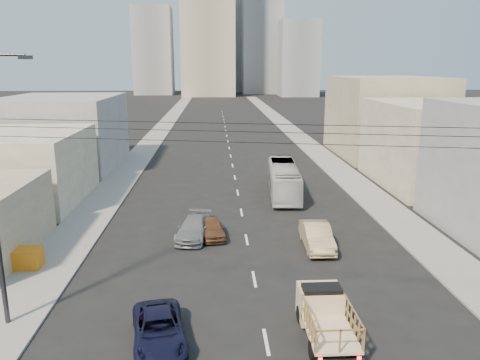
{
  "coord_description": "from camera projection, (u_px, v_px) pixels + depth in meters",
  "views": [
    {
      "loc": [
        -2.08,
        -15.51,
        11.38
      ],
      "look_at": [
        -0.3,
        16.6,
        3.5
      ],
      "focal_mm": 35.0,
      "sensor_mm": 36.0,
      "label": 1
    }
  ],
  "objects": [
    {
      "name": "crate_stack",
      "position": [
        25.0,
        258.0,
        26.71
      ],
      "size": [
        1.8,
        1.2,
        1.14
      ],
      "color": "orange",
      "rests_on": "sidewalk_left"
    },
    {
      "name": "bldg_right_mid",
      "position": [
        438.0,
        144.0,
        45.11
      ],
      "size": [
        11.0,
        14.0,
        8.0
      ],
      "primitive_type": "cube",
      "color": "#A59E85",
      "rests_on": "ground"
    },
    {
      "name": "city_bus",
      "position": [
        284.0,
        179.0,
        42.03
      ],
      "size": [
        3.21,
        10.48,
        2.87
      ],
      "primitive_type": "imported",
      "rotation": [
        0.0,
        0.0,
        -0.08
      ],
      "color": "beige",
      "rests_on": "ground"
    },
    {
      "name": "midrise_east",
      "position": [
        298.0,
        58.0,
        176.15
      ],
      "size": [
        14.0,
        14.0,
        28.0
      ],
      "primitive_type": "cube",
      "color": "gray",
      "rests_on": "ground"
    },
    {
      "name": "high_rise_tower",
      "position": [
        208.0,
        15.0,
        175.37
      ],
      "size": [
        20.0,
        20.0,
        60.0
      ],
      "primitive_type": "cube",
      "color": "tan",
      "rests_on": "ground"
    },
    {
      "name": "flatbed_pickup",
      "position": [
        326.0,
        313.0,
        19.99
      ],
      "size": [
        1.95,
        4.41,
        1.9
      ],
      "color": "beige",
      "rests_on": "ground"
    },
    {
      "name": "midrise_nw",
      "position": [
        153.0,
        51.0,
        186.98
      ],
      "size": [
        15.0,
        15.0,
        34.0
      ],
      "primitive_type": "cube",
      "color": "gray",
      "rests_on": "ground"
    },
    {
      "name": "bldg_left_far",
      "position": [
        63.0,
        132.0,
        53.69
      ],
      "size": [
        12.0,
        16.0,
        8.0
      ],
      "primitive_type": "cube",
      "color": "gray",
      "rests_on": "ground"
    },
    {
      "name": "navy_pickup",
      "position": [
        159.0,
        330.0,
        19.55
      ],
      "size": [
        2.88,
        4.89,
        1.27
      ],
      "primitive_type": "imported",
      "rotation": [
        0.0,
        0.0,
        0.18
      ],
      "color": "black",
      "rests_on": "ground"
    },
    {
      "name": "sedan_tan",
      "position": [
        317.0,
        236.0,
        29.9
      ],
      "size": [
        1.78,
        4.79,
        1.56
      ],
      "primitive_type": "imported",
      "rotation": [
        0.0,
        0.0,
        -0.03
      ],
      "color": "tan",
      "rests_on": "ground"
    },
    {
      "name": "sedan_grey",
      "position": [
        194.0,
        228.0,
        31.62
      ],
      "size": [
        2.68,
        4.99,
        1.38
      ],
      "primitive_type": "imported",
      "rotation": [
        0.0,
        0.0,
        -0.17
      ],
      "color": "slate",
      "rests_on": "ground"
    },
    {
      "name": "midrise_ne",
      "position": [
        262.0,
        44.0,
        193.48
      ],
      "size": [
        16.0,
        16.0,
        40.0
      ],
      "primitive_type": "cube",
      "color": "gray",
      "rests_on": "ground"
    },
    {
      "name": "bldg_left_mid",
      "position": [
        14.0,
        168.0,
        39.4
      ],
      "size": [
        11.0,
        12.0,
        6.0
      ],
      "primitive_type": "cube",
      "color": "#A59E85",
      "rests_on": "ground"
    },
    {
      "name": "lane_dashes",
      "position": [
        228.0,
        145.0,
        69.26
      ],
      "size": [
        0.15,
        104.0,
        0.01
      ],
      "color": "silver",
      "rests_on": "ground"
    },
    {
      "name": "bldg_right_far",
      "position": [
        385.0,
        116.0,
        60.42
      ],
      "size": [
        12.0,
        16.0,
        10.0
      ],
      "primitive_type": "cube",
      "color": "gray",
      "rests_on": "ground"
    },
    {
      "name": "overhead_wires",
      "position": [
        271.0,
        133.0,
        17.18
      ],
      "size": [
        23.01,
        5.02,
        0.72
      ],
      "color": "black",
      "rests_on": "ground"
    },
    {
      "name": "midrise_back",
      "position": [
        231.0,
        41.0,
        206.9
      ],
      "size": [
        18.0,
        18.0,
        44.0
      ],
      "primitive_type": "cube",
      "color": "gray",
      "rests_on": "ground"
    },
    {
      "name": "sidewalk_right",
      "position": [
        289.0,
        129.0,
        86.36
      ],
      "size": [
        3.5,
        180.0,
        0.12
      ],
      "primitive_type": "cube",
      "color": "gray",
      "rests_on": "ground"
    },
    {
      "name": "sedan_brown",
      "position": [
        212.0,
        228.0,
        31.8
      ],
      "size": [
        2.0,
        3.93,
        1.28
      ],
      "primitive_type": "imported",
      "rotation": [
        0.0,
        0.0,
        0.13
      ],
      "color": "brown",
      "rests_on": "ground"
    },
    {
      "name": "sidewalk_left",
      "position": [
        161.0,
        130.0,
        85.1
      ],
      "size": [
        3.5,
        180.0,
        0.12
      ],
      "primitive_type": "cube",
      "color": "gray",
      "rests_on": "ground"
    }
  ]
}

